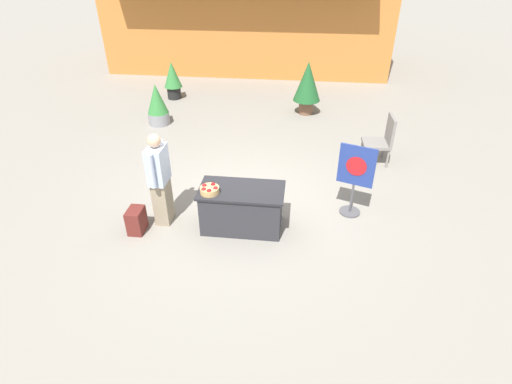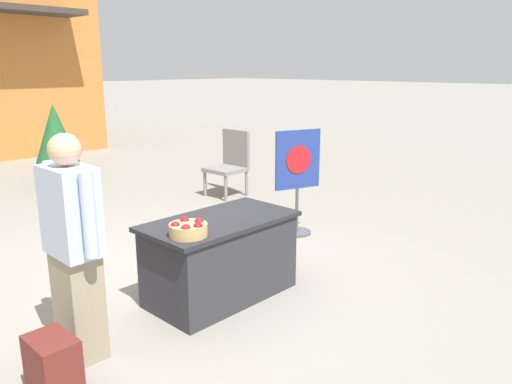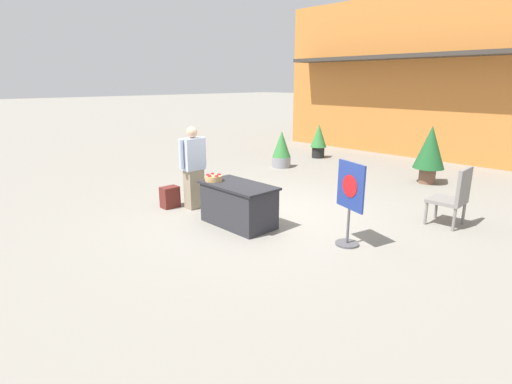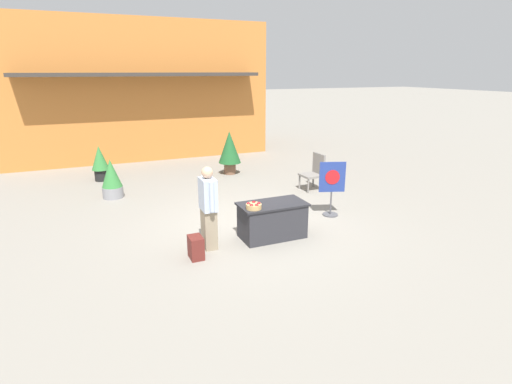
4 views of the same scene
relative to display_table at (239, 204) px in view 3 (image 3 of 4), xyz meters
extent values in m
plane|color=gray|center=(-0.08, 0.75, -0.37)|extent=(120.00, 120.00, 0.00)
cube|color=#C67533|center=(-1.19, 10.40, 2.18)|extent=(9.70, 4.17, 5.09)
cube|color=#38332D|center=(-1.19, 7.87, 2.79)|extent=(8.25, 0.90, 0.12)
cube|color=#2D2D33|center=(0.00, 0.00, -0.02)|extent=(1.28, 0.69, 0.69)
cube|color=#242428|center=(0.00, 0.00, 0.34)|extent=(1.36, 0.73, 0.04)
cylinder|color=tan|center=(-0.48, -0.16, 0.41)|extent=(0.30, 0.30, 0.10)
sphere|color=red|center=(-0.38, -0.17, 0.45)|extent=(0.08, 0.08, 0.08)
sphere|color=#A30F14|center=(-0.44, -0.07, 0.45)|extent=(0.08, 0.08, 0.08)
sphere|color=red|center=(-0.57, -0.11, 0.45)|extent=(0.08, 0.08, 0.08)
sphere|color=red|center=(-0.55, -0.23, 0.45)|extent=(0.08, 0.08, 0.08)
sphere|color=#A30F14|center=(-0.46, -0.26, 0.45)|extent=(0.08, 0.08, 0.08)
cube|color=gray|center=(-1.33, 0.01, 0.02)|extent=(0.24, 0.34, 0.78)
cube|color=silver|center=(-1.33, 0.01, 0.71)|extent=(0.26, 0.42, 0.61)
sphere|color=tan|center=(-1.33, 0.01, 1.13)|extent=(0.21, 0.21, 0.21)
cylinder|color=silver|center=(-1.33, 0.27, 0.74)|extent=(0.09, 0.09, 0.56)
cylinder|color=silver|center=(-1.33, -0.25, 0.74)|extent=(0.09, 0.09, 0.56)
cube|color=maroon|center=(-1.69, -0.33, -0.16)|extent=(0.24, 0.34, 0.42)
cylinder|color=#4C4C51|center=(1.82, 0.62, -0.35)|extent=(0.36, 0.36, 0.03)
cylinder|color=#4C4C51|center=(1.82, 0.62, -0.06)|extent=(0.04, 0.04, 0.55)
cube|color=navy|center=(1.82, 0.62, 0.57)|extent=(0.58, 0.23, 0.71)
cylinder|color=red|center=(1.82, 0.60, 0.57)|extent=(0.32, 0.12, 0.34)
cylinder|color=gray|center=(2.25, 2.38, -0.17)|extent=(0.05, 0.05, 0.40)
cylinder|color=gray|center=(2.24, 2.85, -0.17)|extent=(0.05, 0.05, 0.40)
cylinder|color=gray|center=(2.72, 2.39, -0.17)|extent=(0.05, 0.05, 0.40)
cylinder|color=gray|center=(2.71, 2.86, -0.17)|extent=(0.05, 0.05, 0.40)
cube|color=gray|center=(2.48, 2.62, 0.06)|extent=(0.57, 0.57, 0.06)
cube|color=gray|center=(2.73, 2.63, 0.38)|extent=(0.08, 0.55, 0.58)
cylinder|color=black|center=(-2.97, 6.08, -0.19)|extent=(0.40, 0.40, 0.35)
cone|color=#337A38|center=(-2.97, 6.08, 0.35)|extent=(0.52, 0.52, 0.74)
cylinder|color=brown|center=(0.99, 5.30, -0.18)|extent=(0.39, 0.39, 0.38)
cone|color=#1E5628|center=(0.99, 5.30, 0.53)|extent=(0.73, 0.73, 1.03)
cylinder|color=gray|center=(-2.79, 4.11, -0.22)|extent=(0.54, 0.54, 0.30)
cone|color=#337A38|center=(-2.79, 4.11, 0.31)|extent=(0.53, 0.53, 0.75)
camera|label=1|loc=(0.86, -5.30, 3.71)|focal=28.00mm
camera|label=2|loc=(-2.78, -3.11, 1.66)|focal=35.00mm
camera|label=3|loc=(4.98, -4.34, 2.07)|focal=28.00mm
camera|label=4|loc=(-3.32, -6.85, 2.92)|focal=28.00mm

